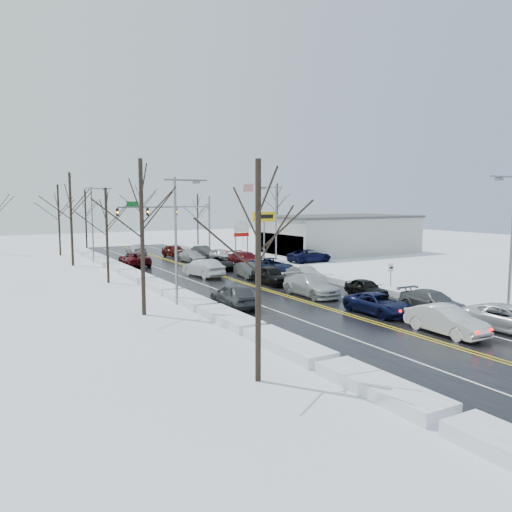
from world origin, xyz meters
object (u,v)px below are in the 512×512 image
dealership_building (339,234)px  oncoming_car_0 (203,277)px  flagpole (244,210)px  traffic_signal_mast (176,214)px  tires_plus_sign (264,220)px

dealership_building → oncoming_car_0: size_ratio=3.92×
flagpole → traffic_signal_mast: bearing=-170.3°
traffic_signal_mast → tires_plus_sign: size_ratio=2.21×
dealership_building → oncoming_car_0: dealership_building is taller
flagpole → oncoming_car_0: flagpole is taller
traffic_signal_mast → dealership_building: size_ratio=0.65×
traffic_signal_mast → flagpole: flagpole is taller
tires_plus_sign → dealership_building: bearing=8.5°
oncoming_car_0 → traffic_signal_mast: bearing=-111.6°
tires_plus_sign → flagpole: size_ratio=0.60×
dealership_building → tires_plus_sign: bearing=-171.5°
tires_plus_sign → oncoming_car_0: 15.93m
tires_plus_sign → oncoming_car_0: bearing=-143.5°
oncoming_car_0 → dealership_building: bearing=-164.7°
tires_plus_sign → traffic_signal_mast: bearing=120.5°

